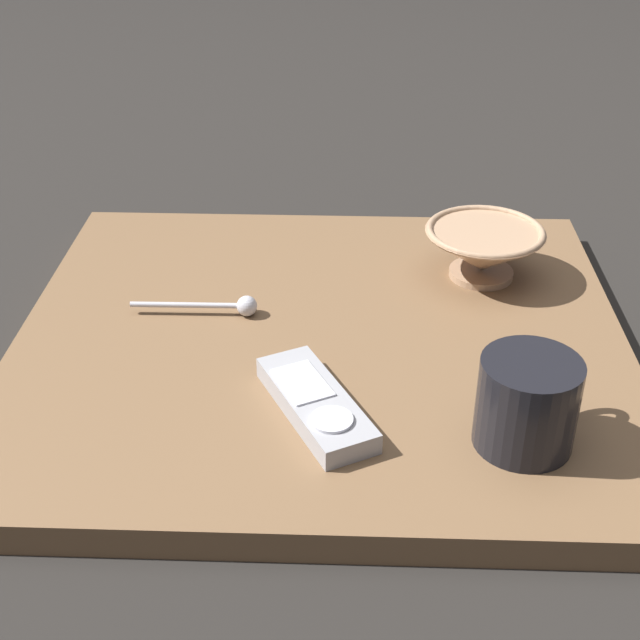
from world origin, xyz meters
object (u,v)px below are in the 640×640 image
(teaspoon, at_px, (230,306))
(tv_remote_near, at_px, (311,403))
(cereal_bowl, at_px, (483,249))
(coffee_mug, at_px, (528,402))

(teaspoon, relative_size, tv_remote_near, 0.85)
(cereal_bowl, relative_size, teaspoon, 1.00)
(teaspoon, xyz_separation_m, tv_remote_near, (-0.10, 0.17, -0.00))
(teaspoon, bearing_deg, tv_remote_near, 119.32)
(teaspoon, bearing_deg, coffee_mug, 144.26)
(cereal_bowl, distance_m, tv_remote_near, 0.33)
(tv_remote_near, bearing_deg, teaspoon, -60.68)
(tv_remote_near, bearing_deg, coffee_mug, 170.01)
(coffee_mug, relative_size, tv_remote_near, 0.61)
(cereal_bowl, relative_size, coffee_mug, 1.37)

